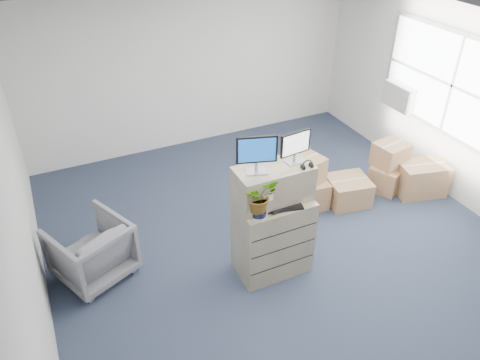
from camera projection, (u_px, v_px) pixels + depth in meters
name	position (u px, v px, depth m)	size (l,w,h in m)	color
ground	(287.00, 253.00, 6.29)	(7.00, 7.00, 0.00)	#232F40
wall_back	(192.00, 69.00, 8.17)	(6.00, 0.02, 2.80)	silver
wall_right	(479.00, 117.00, 6.58)	(0.02, 7.00, 2.80)	silver
window	(454.00, 85.00, 6.77)	(0.07, 2.72, 1.52)	gray
ac_unit	(400.00, 96.00, 7.70)	(0.24, 0.60, 0.40)	silver
filing_cabinet_lower	(273.00, 236.00, 5.77)	(0.90, 0.55, 1.05)	gray
filing_cabinet_upper	(273.00, 184.00, 5.40)	(0.90, 0.45, 0.45)	gray
monitor_left	(257.00, 152.00, 5.06)	(0.44, 0.23, 0.45)	#99999E
monitor_right	(295.00, 145.00, 5.25)	(0.39, 0.17, 0.39)	#99999E
headphones	(307.00, 165.00, 5.25)	(0.13, 0.13, 0.01)	black
keyboard	(284.00, 207.00, 5.39)	(0.43, 0.18, 0.02)	black
mouse	(301.00, 199.00, 5.50)	(0.11, 0.07, 0.04)	silver
water_bottle	(276.00, 191.00, 5.46)	(0.07, 0.07, 0.26)	gray
phone_dock	(272.00, 196.00, 5.51)	(0.06, 0.05, 0.13)	silver
external_drive	(289.00, 187.00, 5.69)	(0.20, 0.15, 0.06)	black
tissue_box	(293.00, 185.00, 5.60)	(0.25, 0.12, 0.09)	#3B6DC8
potted_plant	(259.00, 199.00, 5.13)	(0.38, 0.42, 0.41)	#96B592
office_chair	(91.00, 248.00, 5.73)	(0.84, 0.78, 0.86)	slate
cardboard_boxes	(363.00, 180.00, 7.21)	(2.62, 1.10, 0.83)	#A1744D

